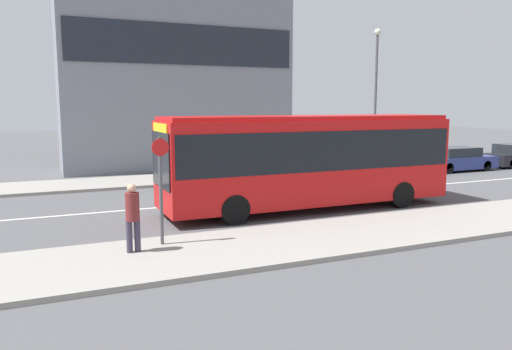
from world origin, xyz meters
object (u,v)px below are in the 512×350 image
object	(u,v)px
city_bus	(308,156)
street_lamp	(376,86)
bus_stop_sign	(161,182)
pedestrian_near_stop	(133,213)
parked_car_0	(456,160)

from	to	relation	value
city_bus	street_lamp	distance (m)	11.57
bus_stop_sign	street_lamp	distance (m)	18.00
city_bus	bus_stop_sign	size ratio (longest dim) A/B	3.78
city_bus	bus_stop_sign	xyz separation A→B (m)	(-5.99, -2.94, -0.16)
city_bus	pedestrian_near_stop	xyz separation A→B (m)	(-6.80, -3.33, -0.83)
parked_car_0	bus_stop_sign	bearing A→B (deg)	-155.25
street_lamp	bus_stop_sign	bearing A→B (deg)	-144.41
parked_car_0	bus_stop_sign	size ratio (longest dim) A/B	1.62
pedestrian_near_stop	street_lamp	distance (m)	18.99
city_bus	parked_car_0	size ratio (longest dim) A/B	2.33
city_bus	street_lamp	world-z (taller)	street_lamp
pedestrian_near_stop	parked_car_0	bearing A→B (deg)	19.33
parked_car_0	pedestrian_near_stop	xyz separation A→B (m)	(-19.83, -9.17, 0.47)
parked_car_0	city_bus	bearing A→B (deg)	-155.89
parked_car_0	bus_stop_sign	distance (m)	20.98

